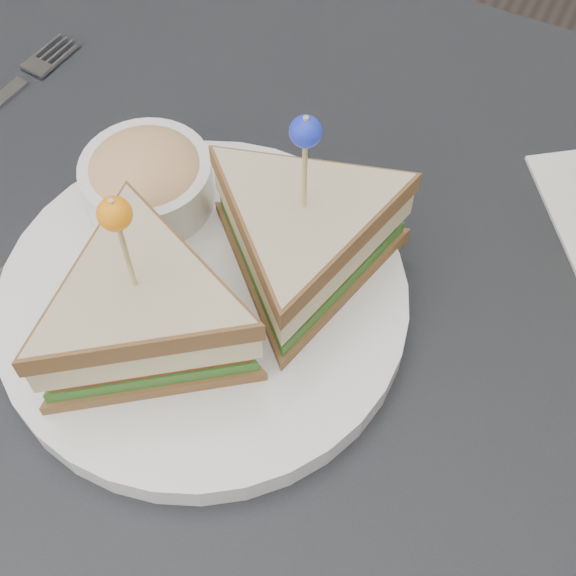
# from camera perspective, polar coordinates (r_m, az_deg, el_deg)

# --- Properties ---
(table) EXTENTS (0.80, 0.80, 0.75)m
(table) POSITION_cam_1_polar(r_m,az_deg,el_deg) (0.61, -1.26, -6.86)
(table) COLOR black
(table) RESTS_ON ground
(plate_meal) EXTENTS (0.32, 0.31, 0.16)m
(plate_meal) POSITION_cam_1_polar(r_m,az_deg,el_deg) (0.52, -5.45, 1.20)
(plate_meal) COLOR white
(plate_meal) RESTS_ON table
(cutlery_fork) EXTENTS (0.04, 0.17, 0.00)m
(cutlery_fork) POSITION_cam_1_polar(r_m,az_deg,el_deg) (0.73, -19.20, 13.07)
(cutlery_fork) COLOR silver
(cutlery_fork) RESTS_ON table
(cutlery_knife) EXTENTS (0.13, 0.21, 0.01)m
(cutlery_knife) POSITION_cam_1_polar(r_m,az_deg,el_deg) (0.61, -12.95, 4.01)
(cutlery_knife) COLOR silver
(cutlery_knife) RESTS_ON table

